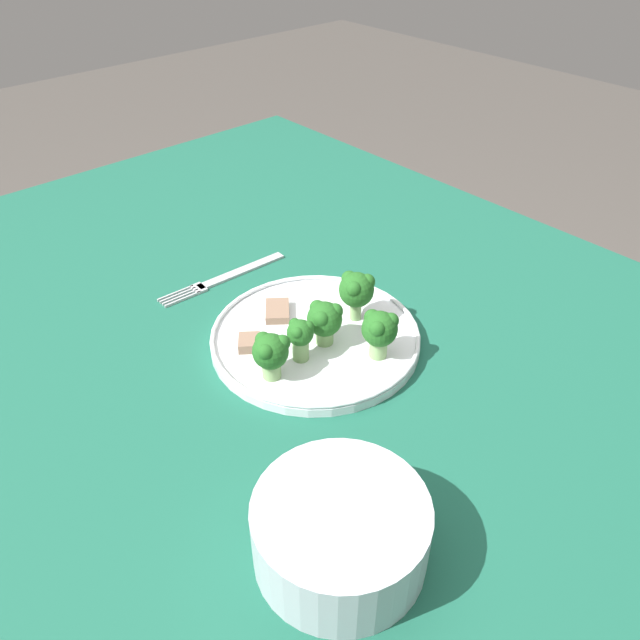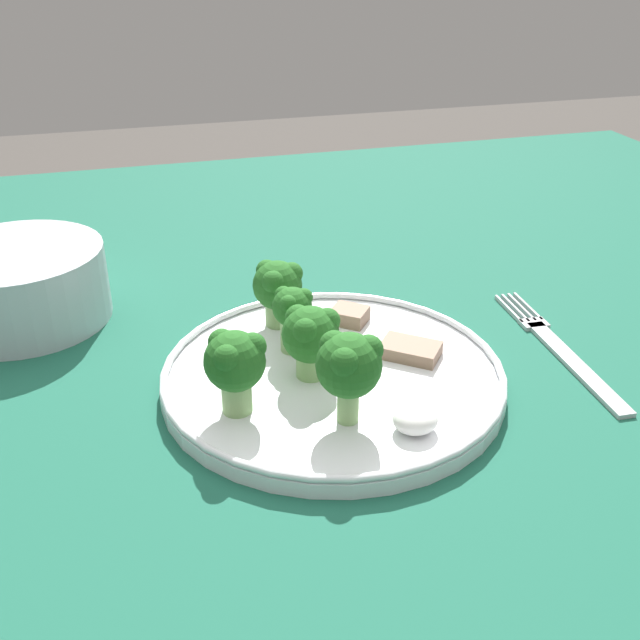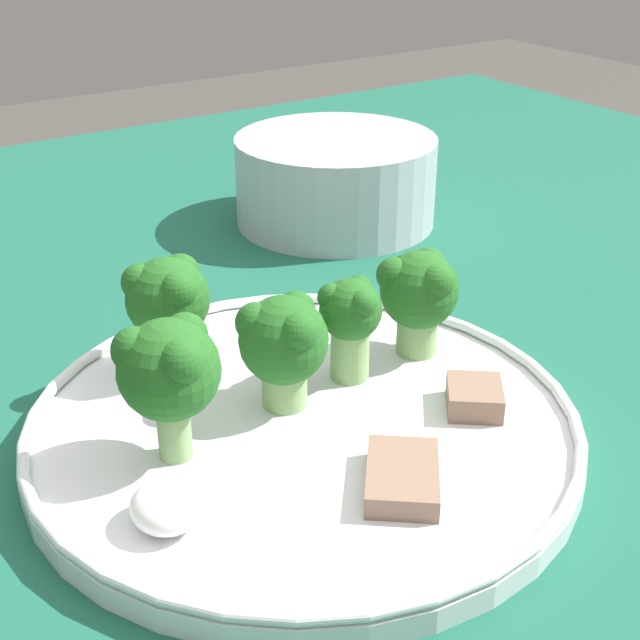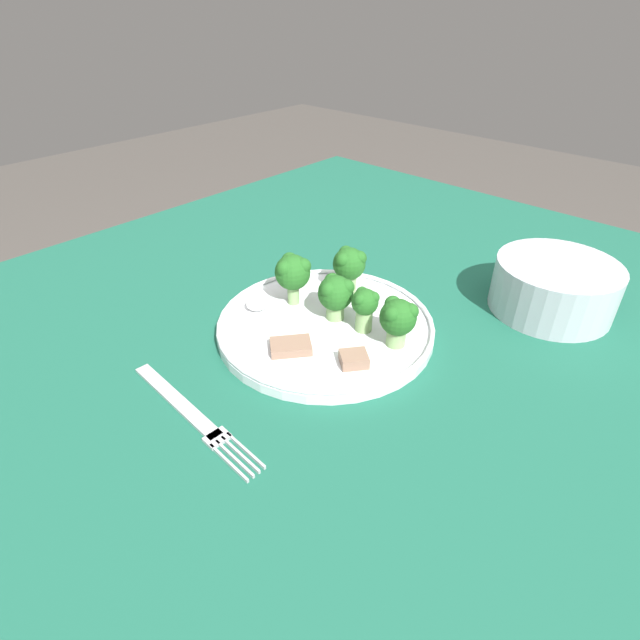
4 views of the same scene
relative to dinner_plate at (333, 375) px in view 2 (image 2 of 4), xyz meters
The scene contains 12 objects.
table 0.13m from the dinner_plate, 55.09° to the left, with size 1.33×1.18×0.74m.
dinner_plate is the anchor object (origin of this frame).
fork 0.21m from the dinner_plate, ahead, with size 0.03×0.21×0.00m.
cream_bowl 0.31m from the dinner_plate, 142.59° to the left, with size 0.16×0.16×0.07m.
broccoli_floret_near_rim_left 0.10m from the dinner_plate, 104.72° to the left, with size 0.04×0.04×0.06m.
broccoli_floret_center_left 0.08m from the dinner_plate, 97.09° to the right, with size 0.05×0.05×0.07m.
broccoli_floret_back_left 0.04m from the dinner_plate, behind, with size 0.05×0.05×0.06m.
broccoli_floret_front_left 0.10m from the dinner_plate, 159.10° to the right, with size 0.05×0.04×0.06m.
broccoli_floret_center_back 0.06m from the dinner_plate, 116.89° to the left, with size 0.03×0.03×0.06m.
meat_slice_front_slice 0.07m from the dinner_plate, ahead, with size 0.06×0.05×0.01m.
meat_slice_middle_slice 0.08m from the dinner_plate, 62.44° to the left, with size 0.04×0.04×0.01m.
sauce_dollop 0.10m from the dinner_plate, 69.21° to the right, with size 0.03×0.03×0.02m.
Camera 2 is at (-0.20, -0.56, 1.07)m, focal length 42.00 mm.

